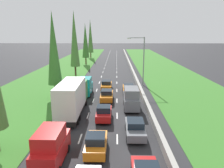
{
  "coord_description": "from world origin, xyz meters",
  "views": [
    {
      "loc": [
        1.63,
        -3.97,
        9.73
      ],
      "look_at": [
        0.84,
        36.29,
        0.35
      ],
      "focal_mm": 35.35,
      "sensor_mm": 36.0,
      "label": 1
    }
  ],
  "objects_px": {
    "red_hatchback_centre_lane": "(104,113)",
    "grey_sedan_right_lane": "(135,128)",
    "poplar_tree_fifth": "(90,36)",
    "teal_van_left_lane": "(85,86)",
    "poplar_tree_third": "(74,39)",
    "orange_sedan_centre_lane": "(107,95)",
    "orange_sedan_right_lane": "(128,89)",
    "orange_sedan_centre_lane_fifth": "(106,85)",
    "poplar_tree_fourth": "(85,41)",
    "street_light_mast": "(142,58)",
    "grey_van_right_lane": "(131,98)",
    "red_van_left_lane": "(51,146)",
    "poplar_tree_second": "(53,49)",
    "orange_hatchback_centre_lane": "(96,143)",
    "white_box_truck_left_lane": "(72,97)"
  },
  "relations": [
    {
      "from": "poplar_tree_fourth",
      "to": "street_light_mast",
      "type": "distance_m",
      "value": 31.37
    },
    {
      "from": "orange_hatchback_centre_lane",
      "to": "poplar_tree_third",
      "type": "xyz_separation_m",
      "value": [
        -7.84,
        33.8,
        7.53
      ]
    },
    {
      "from": "orange_sedan_centre_lane_fifth",
      "to": "poplar_tree_fourth",
      "type": "height_order",
      "value": "poplar_tree_fourth"
    },
    {
      "from": "orange_sedan_centre_lane",
      "to": "poplar_tree_fifth",
      "type": "bearing_deg",
      "value": 98.86
    },
    {
      "from": "red_van_left_lane",
      "to": "orange_sedan_centre_lane",
      "type": "relative_size",
      "value": 1.09
    },
    {
      "from": "orange_sedan_right_lane",
      "to": "poplar_tree_third",
      "type": "relative_size",
      "value": 0.31
    },
    {
      "from": "orange_sedan_centre_lane_fifth",
      "to": "poplar_tree_fourth",
      "type": "distance_m",
      "value": 32.89
    },
    {
      "from": "orange_hatchback_centre_lane",
      "to": "street_light_mast",
      "type": "xyz_separation_m",
      "value": [
        6.38,
        24.4,
        4.4
      ]
    },
    {
      "from": "red_van_left_lane",
      "to": "poplar_tree_fourth",
      "type": "relative_size",
      "value": 0.39
    },
    {
      "from": "poplar_tree_second",
      "to": "poplar_tree_third",
      "type": "distance_m",
      "value": 18.24
    },
    {
      "from": "poplar_tree_fourth",
      "to": "orange_hatchback_centre_lane",
      "type": "bearing_deg",
      "value": -81.39
    },
    {
      "from": "red_hatchback_centre_lane",
      "to": "poplar_tree_fifth",
      "type": "distance_m",
      "value": 64.32
    },
    {
      "from": "white_box_truck_left_lane",
      "to": "grey_sedan_right_lane",
      "type": "relative_size",
      "value": 2.09
    },
    {
      "from": "poplar_tree_second",
      "to": "orange_sedan_centre_lane_fifth",
      "type": "bearing_deg",
      "value": 35.94
    },
    {
      "from": "teal_van_left_lane",
      "to": "poplar_tree_second",
      "type": "xyz_separation_m",
      "value": [
        -4.23,
        -1.92,
        6.06
      ]
    },
    {
      "from": "orange_sedan_centre_lane_fifth",
      "to": "grey_sedan_right_lane",
      "type": "relative_size",
      "value": 1.0
    },
    {
      "from": "red_hatchback_centre_lane",
      "to": "grey_van_right_lane",
      "type": "xyz_separation_m",
      "value": [
        3.36,
        3.87,
        0.56
      ]
    },
    {
      "from": "red_hatchback_centre_lane",
      "to": "orange_sedan_centre_lane_fifth",
      "type": "height_order",
      "value": "red_hatchback_centre_lane"
    },
    {
      "from": "poplar_tree_fifth",
      "to": "poplar_tree_fourth",
      "type": "bearing_deg",
      "value": -88.27
    },
    {
      "from": "teal_van_left_lane",
      "to": "orange_sedan_centre_lane_fifth",
      "type": "bearing_deg",
      "value": 47.25
    },
    {
      "from": "red_hatchback_centre_lane",
      "to": "grey_sedan_right_lane",
      "type": "height_order",
      "value": "red_hatchback_centre_lane"
    },
    {
      "from": "teal_van_left_lane",
      "to": "white_box_truck_left_lane",
      "type": "bearing_deg",
      "value": -92.25
    },
    {
      "from": "teal_van_left_lane",
      "to": "poplar_tree_third",
      "type": "bearing_deg",
      "value": 105.62
    },
    {
      "from": "white_box_truck_left_lane",
      "to": "orange_hatchback_centre_lane",
      "type": "height_order",
      "value": "white_box_truck_left_lane"
    },
    {
      "from": "red_hatchback_centre_lane",
      "to": "poplar_tree_fourth",
      "type": "bearing_deg",
      "value": 100.25
    },
    {
      "from": "grey_sedan_right_lane",
      "to": "poplar_tree_third",
      "type": "height_order",
      "value": "poplar_tree_third"
    },
    {
      "from": "white_box_truck_left_lane",
      "to": "grey_van_right_lane",
      "type": "height_order",
      "value": "white_box_truck_left_lane"
    },
    {
      "from": "red_van_left_lane",
      "to": "white_box_truck_left_lane",
      "type": "xyz_separation_m",
      "value": [
        -0.37,
        10.27,
        0.78
      ]
    },
    {
      "from": "orange_hatchback_centre_lane",
      "to": "teal_van_left_lane",
      "type": "height_order",
      "value": "teal_van_left_lane"
    },
    {
      "from": "red_hatchback_centre_lane",
      "to": "orange_sedan_centre_lane_fifth",
      "type": "relative_size",
      "value": 0.87
    },
    {
      "from": "orange_sedan_right_lane",
      "to": "poplar_tree_second",
      "type": "relative_size",
      "value": 0.35
    },
    {
      "from": "orange_sedan_right_lane",
      "to": "street_light_mast",
      "type": "relative_size",
      "value": 0.5
    },
    {
      "from": "red_van_left_lane",
      "to": "street_light_mast",
      "type": "relative_size",
      "value": 0.54
    },
    {
      "from": "orange_hatchback_centre_lane",
      "to": "grey_sedan_right_lane",
      "type": "bearing_deg",
      "value": 42.71
    },
    {
      "from": "orange_sedan_right_lane",
      "to": "poplar_tree_fifth",
      "type": "relative_size",
      "value": 0.3
    },
    {
      "from": "grey_sedan_right_lane",
      "to": "poplar_tree_fourth",
      "type": "xyz_separation_m",
      "value": [
        -11.38,
        49.04,
        6.56
      ]
    },
    {
      "from": "poplar_tree_fourth",
      "to": "street_light_mast",
      "type": "bearing_deg",
      "value": -62.83
    },
    {
      "from": "grey_van_right_lane",
      "to": "poplar_tree_third",
      "type": "distance_m",
      "value": 26.44
    },
    {
      "from": "orange_hatchback_centre_lane",
      "to": "poplar_tree_third",
      "type": "bearing_deg",
      "value": 103.06
    },
    {
      "from": "red_hatchback_centre_lane",
      "to": "street_light_mast",
      "type": "distance_m",
      "value": 18.84
    },
    {
      "from": "red_van_left_lane",
      "to": "poplar_tree_fourth",
      "type": "distance_m",
      "value": 54.3
    },
    {
      "from": "red_van_left_lane",
      "to": "poplar_tree_third",
      "type": "distance_m",
      "value": 36.29
    },
    {
      "from": "orange_sedan_right_lane",
      "to": "poplar_tree_fifth",
      "type": "height_order",
      "value": "poplar_tree_fifth"
    },
    {
      "from": "poplar_tree_second",
      "to": "poplar_tree_fifth",
      "type": "xyz_separation_m",
      "value": [
        -0.95,
        54.83,
        0.99
      ]
    },
    {
      "from": "red_hatchback_centre_lane",
      "to": "grey_van_right_lane",
      "type": "height_order",
      "value": "grey_van_right_lane"
    },
    {
      "from": "red_hatchback_centre_lane",
      "to": "poplar_tree_third",
      "type": "bearing_deg",
      "value": 106.87
    },
    {
      "from": "orange_sedan_right_lane",
      "to": "poplar_tree_second",
      "type": "distance_m",
      "value": 13.27
    },
    {
      "from": "red_hatchback_centre_lane",
      "to": "poplar_tree_fifth",
      "type": "relative_size",
      "value": 0.26
    },
    {
      "from": "orange_sedan_centre_lane",
      "to": "orange_sedan_right_lane",
      "type": "relative_size",
      "value": 1.0
    },
    {
      "from": "poplar_tree_fifth",
      "to": "poplar_tree_second",
      "type": "bearing_deg",
      "value": -89.01
    }
  ]
}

